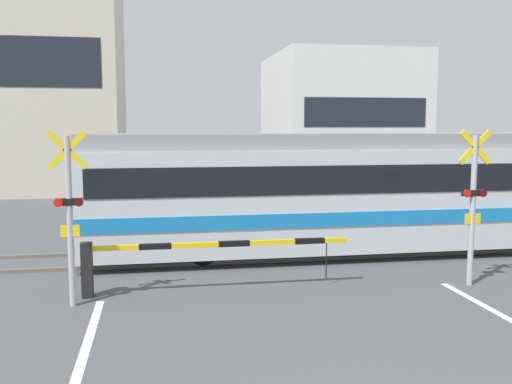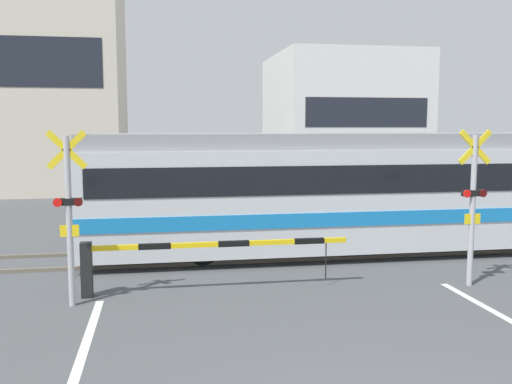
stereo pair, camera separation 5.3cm
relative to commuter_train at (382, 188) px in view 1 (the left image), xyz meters
name	(u,v)px [view 1 (the left image)]	position (x,y,z in m)	size (l,w,h in m)	color
rail_track_near	(259,261)	(-3.27, -0.72, -1.55)	(50.00, 0.10, 0.08)	#6B6051
rail_track_far	(249,248)	(-3.27, 0.72, -1.55)	(50.00, 0.10, 0.08)	#6B6051
commuter_train	(382,188)	(0.00, 0.00, 0.00)	(14.73, 2.65, 2.96)	silver
crossing_barrier_near	(171,254)	(-5.33, -2.80, -0.84)	(5.05, 0.20, 1.03)	black
crossing_barrier_far	(302,205)	(-1.21, 3.29, -0.84)	(5.05, 0.20, 1.03)	black
crossing_signal_left	(69,210)	(-7.05, -3.27, 0.10)	(0.68, 0.15, 3.07)	#B2B2B7
crossing_signal_right	(473,201)	(0.51, -3.27, 0.10)	(0.68, 0.15, 3.07)	#B2B2B7
pedestrian	(256,186)	(-1.95, 7.07, -0.63)	(0.38, 0.22, 1.67)	brown
building_left_of_street	(42,81)	(-10.99, 16.31, 3.72)	(7.58, 7.87, 10.62)	beige
building_right_of_street	(339,120)	(4.23, 16.31, 1.85)	(7.15, 7.87, 6.88)	white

